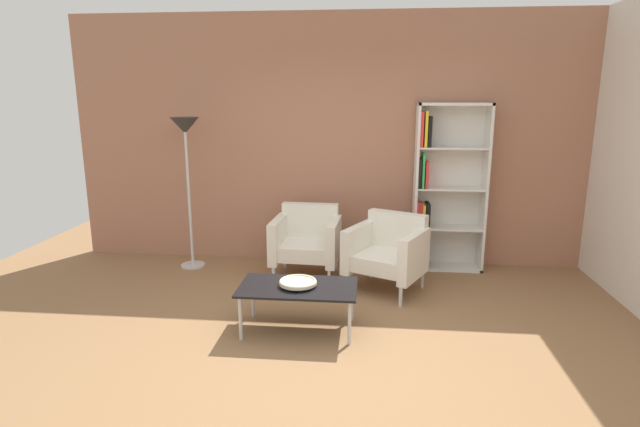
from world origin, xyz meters
TOP-DOWN VIEW (x-y plane):
  - ground_plane at (0.00, 0.00)m, footprint 8.32×8.32m
  - brick_back_panel at (0.00, 2.46)m, footprint 6.40×0.12m
  - bookshelf_tall at (1.16, 2.25)m, footprint 0.80×0.30m
  - coffee_table_low at (-0.25, 0.46)m, footprint 1.00×0.56m
  - decorative_bowl at (-0.25, 0.46)m, footprint 0.32×0.32m
  - armchair_corner_red at (-0.34, 1.83)m, footprint 0.75×0.70m
  - armchair_by_bookshelf at (0.54, 1.49)m, footprint 0.92×0.89m
  - floor_lamp_torchiere at (-1.73, 2.00)m, footprint 0.32×0.32m

SIDE VIEW (x-z plane):
  - ground_plane at x=0.00m, z-range 0.00..0.00m
  - coffee_table_low at x=-0.25m, z-range 0.17..0.57m
  - armchair_corner_red at x=-0.34m, z-range 0.02..0.80m
  - armchair_by_bookshelf at x=0.54m, z-range 0.02..0.80m
  - decorative_bowl at x=-0.25m, z-range 0.41..0.46m
  - bookshelf_tall at x=1.16m, z-range -0.03..1.87m
  - floor_lamp_torchiere at x=-1.73m, z-range 0.58..2.32m
  - brick_back_panel at x=0.00m, z-range 0.00..2.90m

